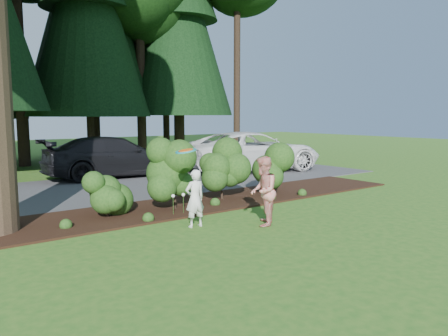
# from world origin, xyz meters

# --- Properties ---
(ground) EXTENTS (80.00, 80.00, 0.00)m
(ground) POSITION_xyz_m (0.00, 0.00, 0.00)
(ground) COLOR #265A19
(ground) RESTS_ON ground
(mulch_bed) EXTENTS (16.00, 2.50, 0.05)m
(mulch_bed) POSITION_xyz_m (0.00, 3.25, 0.03)
(mulch_bed) COLOR black
(mulch_bed) RESTS_ON ground
(driveway) EXTENTS (22.00, 6.00, 0.03)m
(driveway) POSITION_xyz_m (0.00, 7.50, 0.01)
(driveway) COLOR #38383A
(driveway) RESTS_ON ground
(shrub_row) EXTENTS (6.53, 1.60, 1.61)m
(shrub_row) POSITION_xyz_m (0.77, 3.14, 0.81)
(shrub_row) COLOR #183911
(shrub_row) RESTS_ON ground
(lily_cluster) EXTENTS (0.69, 0.09, 0.57)m
(lily_cluster) POSITION_xyz_m (-0.30, 2.40, 0.50)
(lily_cluster) COLOR #183911
(lily_cluster) RESTS_ON ground
(car_white_suv) EXTENTS (6.73, 3.91, 1.76)m
(car_white_suv) POSITION_xyz_m (6.71, 7.85, 0.91)
(car_white_suv) COLOR silver
(car_white_suv) RESTS_ON driveway
(car_dark_suv) EXTENTS (5.78, 2.65, 1.64)m
(car_dark_suv) POSITION_xyz_m (1.00, 9.80, 0.85)
(car_dark_suv) COLOR black
(car_dark_suv) RESTS_ON driveway
(child) EXTENTS (0.49, 0.33, 1.32)m
(child) POSITION_xyz_m (-0.73, 1.20, 0.66)
(child) COLOR silver
(child) RESTS_ON ground
(adult) EXTENTS (0.98, 0.98, 1.61)m
(adult) POSITION_xyz_m (0.60, 0.38, 0.80)
(adult) COLOR red
(adult) RESTS_ON ground
(frisbee) EXTENTS (0.47, 0.47, 0.11)m
(frisbee) POSITION_xyz_m (-0.92, 1.26, 1.75)
(frisbee) COLOR teal
(frisbee) RESTS_ON ground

